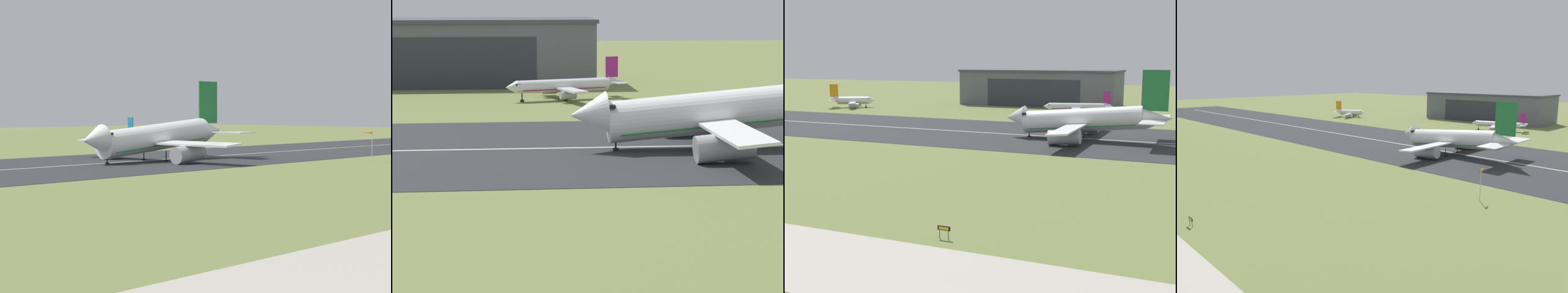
% 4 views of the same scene
% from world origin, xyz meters
% --- Properties ---
extents(ground_plane, '(719.61, 719.61, 0.00)m').
position_xyz_m(ground_plane, '(0.00, 60.95, 0.00)').
color(ground_plane, olive).
extents(runway_strip, '(479.61, 55.52, 0.06)m').
position_xyz_m(runway_strip, '(0.00, 121.91, 0.03)').
color(runway_strip, '#2B2D30').
rests_on(runway_strip, ground_plane).
extents(runway_centreline, '(431.65, 0.70, 0.01)m').
position_xyz_m(runway_centreline, '(0.00, 121.91, 0.07)').
color(runway_centreline, silver).
rests_on(runway_centreline, runway_strip).
extents(hangar_building, '(70.70, 25.66, 15.88)m').
position_xyz_m(hangar_building, '(-20.02, 217.80, 7.96)').
color(hangar_building, slate).
rests_on(hangar_building, ground_plane).
extents(airplane_landing, '(43.59, 46.77, 18.24)m').
position_xyz_m(airplane_landing, '(22.59, 119.30, 5.09)').
color(airplane_landing, white).
rests_on(airplane_landing, ground_plane).
extents(airplane_parked_west, '(20.64, 20.85, 10.07)m').
position_xyz_m(airplane_parked_west, '(-90.36, 172.75, 2.94)').
color(airplane_parked_west, white).
rests_on(airplane_parked_west, ground_plane).
extents(airplane_parked_east, '(26.02, 22.08, 8.72)m').
position_xyz_m(airplane_parked_east, '(5.47, 182.53, 2.97)').
color(airplane_parked_east, silver).
rests_on(airplane_parked_east, ground_plane).
extents(windsock_pole, '(1.16, 2.30, 6.83)m').
position_xyz_m(windsock_pole, '(53.19, 84.00, 6.06)').
color(windsock_pole, '#B7B7BC').
rests_on(windsock_pole, ground_plane).
extents(runway_sign, '(1.65, 0.13, 1.58)m').
position_xyz_m(runway_sign, '(25.85, 35.37, 1.19)').
color(runway_sign, '#4C4C51').
rests_on(runway_sign, ground_plane).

